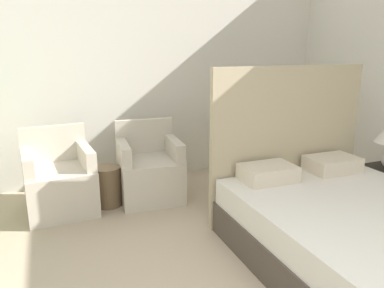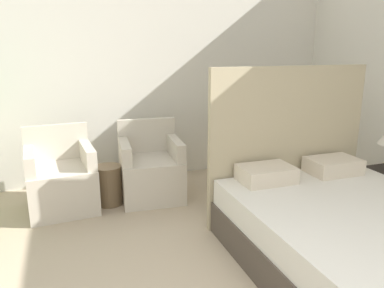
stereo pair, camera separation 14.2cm
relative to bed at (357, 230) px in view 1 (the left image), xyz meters
name	(u,v)px [view 1 (the left image)]	position (x,y,z in m)	size (l,w,h in m)	color
wall_back	(109,64)	(-1.39, 2.65, 1.15)	(10.00, 0.06, 2.90)	silver
bed	(357,230)	(0.00, 0.00, 0.00)	(1.61, 2.11, 1.49)	#4C4238
armchair_near_window_left	(60,184)	(-2.07, 1.89, -0.01)	(0.71, 0.72, 0.85)	beige
armchair_near_window_right	(150,173)	(-1.12, 1.89, -0.01)	(0.71, 0.71, 0.85)	beige
side_table	(108,186)	(-1.60, 1.86, -0.08)	(0.29, 0.29, 0.43)	brown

